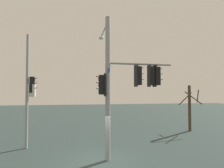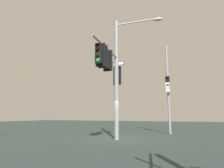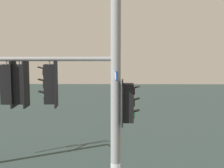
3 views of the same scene
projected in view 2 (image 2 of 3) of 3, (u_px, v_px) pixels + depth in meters
The scene contains 3 objects.
ground_plane at pixel (117, 139), 12.50m from camera, with size 80.00×80.00×0.00m, color #2B3A38.
main_signal_pole_assembly at pixel (114, 67), 12.03m from camera, with size 4.60×3.75×8.18m.
secondary_pole_assembly at pixel (168, 87), 16.37m from camera, with size 0.74×0.39×7.82m.
Camera 2 is at (-12.16, -4.41, 1.55)m, focal length 30.26 mm.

